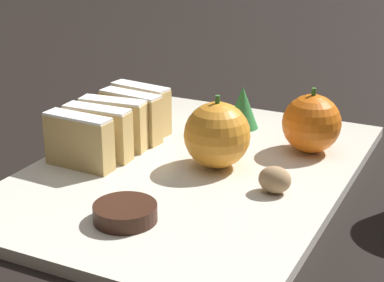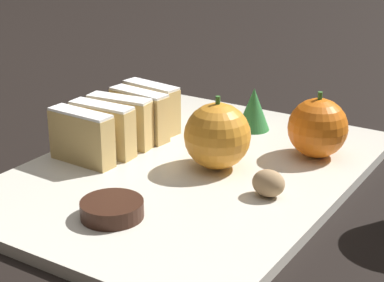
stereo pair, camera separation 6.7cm
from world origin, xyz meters
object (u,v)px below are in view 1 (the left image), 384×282
Objects in this scene: walnut at (275,180)px; chocolate_cookie at (125,213)px; orange_far at (312,123)px; orange_near at (217,135)px.

chocolate_cookie is (-0.10, -0.11, -0.01)m from walnut.
orange_far is 1.29× the size of chocolate_cookie.
orange_near is 0.15m from chocolate_cookie.
orange_far is 0.12m from walnut.
orange_near is 0.12m from orange_far.
orange_far is (0.08, 0.09, -0.00)m from orange_near.
walnut is at bearing 48.92° from chocolate_cookie.
walnut is at bearing -89.97° from orange_far.
orange_near is 1.37× the size of chocolate_cookie.
orange_near reaches higher than walnut.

